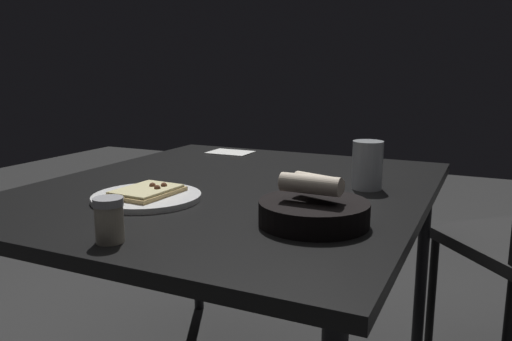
{
  "coord_description": "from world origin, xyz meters",
  "views": [
    {
      "loc": [
        -0.64,
        1.2,
        1.02
      ],
      "look_at": [
        -0.09,
        0.04,
        0.76
      ],
      "focal_mm": 35.57,
      "sensor_mm": 36.0,
      "label": 1
    }
  ],
  "objects": [
    {
      "name": "beer_glass",
      "position": [
        -0.35,
        -0.11,
        0.76
      ],
      "size": [
        0.08,
        0.08,
        0.13
      ],
      "color": "silver",
      "rests_on": "dining_table"
    },
    {
      "name": "bread_basket",
      "position": [
        -0.32,
        0.25,
        0.74
      ],
      "size": [
        0.23,
        0.23,
        0.11
      ],
      "color": "black",
      "rests_on": "dining_table"
    },
    {
      "name": "napkin",
      "position": [
        0.26,
        -0.47,
        0.71
      ],
      "size": [
        0.16,
        0.12,
        0.0
      ],
      "color": "white",
      "rests_on": "dining_table"
    },
    {
      "name": "pepper_shaker",
      "position": [
        -0.02,
        0.51,
        0.74
      ],
      "size": [
        0.06,
        0.06,
        0.08
      ],
      "color": "#BFB299",
      "rests_on": "dining_table"
    },
    {
      "name": "dining_table",
      "position": [
        0.0,
        0.0,
        0.65
      ],
      "size": [
        1.03,
        1.19,
        0.71
      ],
      "color": "black",
      "rests_on": "ground"
    },
    {
      "name": "pizza_plate",
      "position": [
        0.11,
        0.23,
        0.72
      ],
      "size": [
        0.27,
        0.27,
        0.04
      ],
      "color": "white",
      "rests_on": "dining_table"
    }
  ]
}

